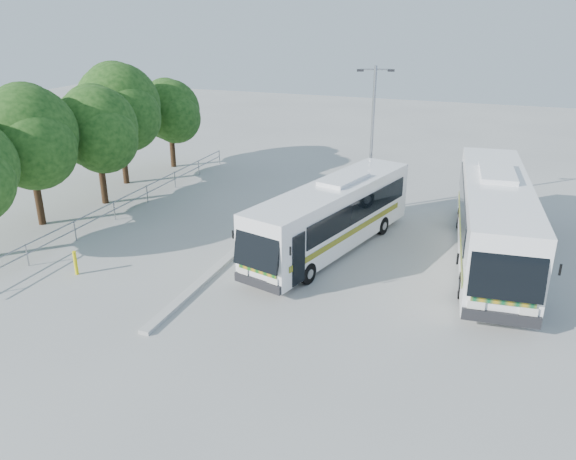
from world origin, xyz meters
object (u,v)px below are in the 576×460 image
at_px(tree_far_c, 97,128).
at_px(coach_adjacent, 494,218).
at_px(bollard, 76,263).
at_px(coach_main, 332,215).
at_px(tree_far_b, 29,135).
at_px(tree_far_e, 170,110).
at_px(tree_far_d, 119,106).
at_px(lamppost, 372,134).

height_order(tree_far_c, coach_adjacent, tree_far_c).
bearing_deg(bollard, coach_main, 33.72).
xyz_separation_m(tree_far_b, coach_main, (14.62, 1.93, -2.91)).
bearing_deg(coach_adjacent, coach_main, -173.61).
relative_size(coach_main, coach_adjacent, 0.86).
xyz_separation_m(tree_far_e, coach_adjacent, (20.97, -8.83, -1.96)).
distance_m(tree_far_c, coach_adjacent, 20.61).
height_order(tree_far_d, bollard, tree_far_d).
height_order(tree_far_b, coach_main, tree_far_b).
bearing_deg(bollard, lamppost, 51.38).
bearing_deg(lamppost, coach_main, -112.04).
bearing_deg(tree_far_d, tree_far_e, 81.37).
height_order(tree_far_d, tree_far_e, tree_far_d).
height_order(tree_far_b, lamppost, lamppost).
height_order(tree_far_b, coach_adjacent, tree_far_b).
distance_m(tree_far_b, tree_far_d, 7.61).
bearing_deg(lamppost, tree_far_d, 162.47).
relative_size(tree_far_b, coach_main, 0.63).
distance_m(tree_far_b, bollard, 8.00).
height_order(tree_far_c, lamppost, lamppost).
bearing_deg(tree_far_c, lamppost, 15.26).
xyz_separation_m(tree_far_c, tree_far_d, (-1.19, 3.70, 0.56)).
bearing_deg(tree_far_c, tree_far_d, 107.83).
xyz_separation_m(tree_far_c, coach_adjacent, (20.46, -0.63, -2.34)).
height_order(lamppost, bollard, lamppost).
bearing_deg(bollard, tree_far_e, 107.45).
xyz_separation_m(tree_far_b, coach_adjacent, (21.36, 3.27, -2.64)).
xyz_separation_m(coach_main, coach_adjacent, (6.74, 1.35, 0.27)).
distance_m(tree_far_b, tree_far_c, 4.01).
bearing_deg(tree_far_e, lamppost, -16.55).
distance_m(coach_main, coach_adjacent, 6.88).
relative_size(tree_far_c, tree_far_e, 1.10).
relative_size(tree_far_d, bollard, 7.13).
xyz_separation_m(tree_far_b, lamppost, (15.02, 7.75, -0.37)).
height_order(tree_far_c, bollard, tree_far_c).
bearing_deg(tree_far_d, coach_adjacent, -11.30).
xyz_separation_m(tree_far_e, bollard, (5.11, -16.26, -3.37)).
distance_m(coach_adjacent, lamppost, 8.09).
xyz_separation_m(tree_far_c, tree_far_e, (-0.51, 8.20, -0.37)).
height_order(tree_far_e, coach_main, tree_far_e).
bearing_deg(tree_far_b, coach_adjacent, 8.71).
relative_size(coach_main, bollard, 10.76).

